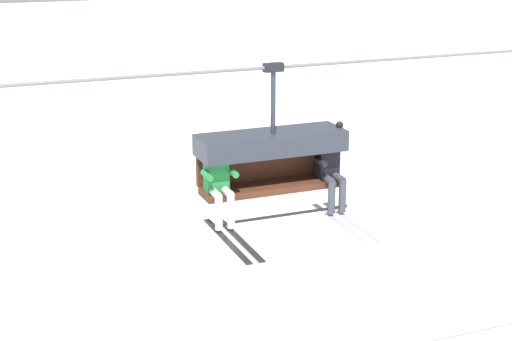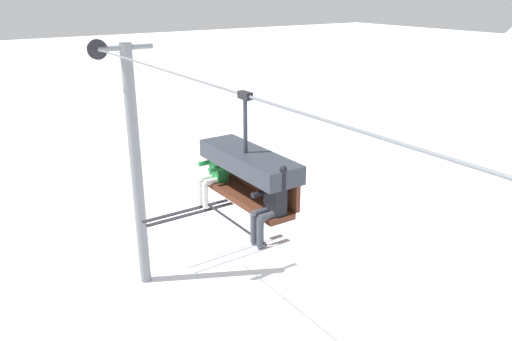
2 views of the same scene
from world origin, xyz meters
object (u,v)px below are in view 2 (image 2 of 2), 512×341
(skier_green, at_px, (213,173))
(skier_black, at_px, (269,204))
(lift_tower_near, at_px, (135,165))
(chairlift_chair, at_px, (249,169))

(skier_green, distance_m, skier_black, 1.74)
(lift_tower_near, height_order, skier_black, lift_tower_near)
(lift_tower_near, height_order, chairlift_chair, lift_tower_near)
(chairlift_chair, height_order, skier_green, chairlift_chair)
(skier_green, xyz_separation_m, skier_black, (1.74, 0.01, 0.02))
(lift_tower_near, distance_m, chairlift_chair, 7.84)
(lift_tower_near, relative_size, skier_green, 4.64)
(chairlift_chair, bearing_deg, lift_tower_near, 174.59)
(lift_tower_near, bearing_deg, skier_green, -8.00)
(lift_tower_near, xyz_separation_m, skier_green, (6.61, -0.93, 1.97))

